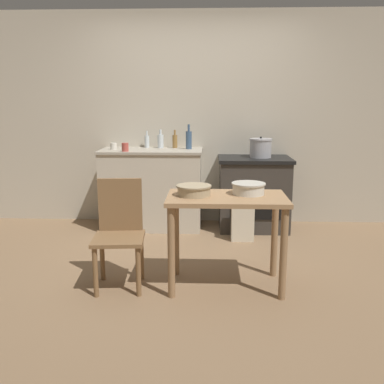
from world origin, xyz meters
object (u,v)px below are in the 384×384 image
object	(u,v)px
work_table	(227,214)
bottle_left	(189,140)
stock_pot	(261,148)
bottle_mid_left	(161,141)
stove	(254,193)
mixing_bowl_large	(194,190)
bottle_center_left	(147,141)
flour_sack	(242,223)
mixing_bowl_small	(248,188)
cup_center_right	(125,147)
chair	(119,230)
bottle_far_left	(175,141)
cup_center	(114,146)

from	to	relation	value
work_table	bottle_left	xyz separation A→B (m)	(-0.39, 1.76, 0.44)
stock_pot	bottle_mid_left	world-z (taller)	bottle_mid_left
stove	mixing_bowl_large	bearing A→B (deg)	-111.32
mixing_bowl_large	bottle_center_left	xyz separation A→B (m)	(-0.64, 1.88, 0.21)
flour_sack	mixing_bowl_small	xyz separation A→B (m)	(-0.05, -1.13, 0.62)
bottle_mid_left	cup_center_right	world-z (taller)	bottle_mid_left
chair	bottle_far_left	world-z (taller)	bottle_far_left
mixing_bowl_small	cup_center	size ratio (longest dim) A/B	3.55
cup_center	cup_center_right	xyz separation A→B (m)	(0.17, -0.19, 0.01)
bottle_center_left	mixing_bowl_small	bearing A→B (deg)	-59.29
chair	bottle_center_left	distance (m)	1.97
chair	bottle_far_left	size ratio (longest dim) A/B	4.02
bottle_far_left	bottle_left	bearing A→B (deg)	-33.46
bottle_mid_left	stove	bearing A→B (deg)	-9.41
work_table	cup_center	bearing A→B (deg)	127.30
stove	bottle_left	size ratio (longest dim) A/B	2.94
stock_pot	cup_center	world-z (taller)	stock_pot
stove	cup_center	bearing A→B (deg)	-179.58
bottle_left	cup_center_right	xyz separation A→B (m)	(-0.70, -0.28, -0.06)
flour_sack	stock_pot	bearing A→B (deg)	64.29
stove	bottle_mid_left	xyz separation A→B (m)	(-1.12, 0.19, 0.60)
bottle_far_left	mixing_bowl_large	bearing A→B (deg)	-80.87
work_table	mixing_bowl_large	distance (m)	0.32
stock_pot	bottle_mid_left	size ratio (longest dim) A/B	1.18
flour_sack	bottle_center_left	bearing A→B (deg)	148.88
chair	mixing_bowl_large	size ratio (longest dim) A/B	3.11
mixing_bowl_small	mixing_bowl_large	bearing A→B (deg)	-171.68
bottle_far_left	bottle_left	xyz separation A→B (m)	(0.17, -0.11, 0.03)
stove	bottle_far_left	xyz separation A→B (m)	(-0.95, 0.20, 0.59)
chair	bottle_far_left	bearing A→B (deg)	75.72
chair	bottle_mid_left	world-z (taller)	bottle_mid_left
stove	flour_sack	distance (m)	0.54
work_table	bottle_mid_left	distance (m)	2.04
flour_sack	bottle_left	distance (m)	1.19
bottle_left	bottle_mid_left	distance (m)	0.36
mixing_bowl_large	bottle_far_left	xyz separation A→B (m)	(-0.30, 1.86, 0.22)
stove	bottle_center_left	distance (m)	1.44
bottle_far_left	bottle_mid_left	size ratio (longest dim) A/B	0.98
stove	stock_pot	distance (m)	0.54
stove	stock_pot	size ratio (longest dim) A/B	3.26
bottle_mid_left	cup_center	size ratio (longest dim) A/B	2.89
mixing_bowl_small	work_table	bearing A→B (deg)	-157.11
chair	cup_center_right	bearing A→B (deg)	93.72
bottle_left	cup_center	size ratio (longest dim) A/B	3.77
work_table	mixing_bowl_small	world-z (taller)	mixing_bowl_small
chair	flour_sack	xyz separation A→B (m)	(1.09, 1.21, -0.27)
bottle_mid_left	bottle_center_left	world-z (taller)	bottle_mid_left
bottle_left	cup_center	bearing A→B (deg)	-173.75
chair	cup_center	world-z (taller)	cup_center
bottle_center_left	bottle_far_left	bearing A→B (deg)	-3.54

